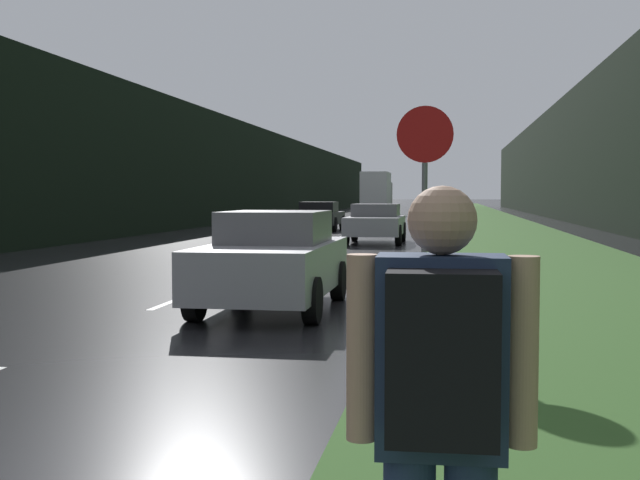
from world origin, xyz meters
The scene contains 13 objects.
grass_verge centered at (6.62, 40.00, 0.01)m, with size 6.00×240.00×0.02m, color #386028.
lane_stripe_c centered at (0.00, 14.26, 0.00)m, with size 0.12×3.00×0.01m, color silver.
lane_stripe_d centered at (0.00, 21.26, 0.00)m, with size 0.12×3.00×0.01m, color silver.
lane_stripe_e centered at (0.00, 28.26, 0.00)m, with size 0.12×3.00×0.01m, color silver.
lane_stripe_f centered at (0.00, 35.26, 0.00)m, with size 0.12×3.00×0.01m, color silver.
treeline_far_side centered at (-9.62, 50.00, 3.20)m, with size 2.00×140.00×6.40m, color black.
treeline_near_side centered at (12.62, 50.00, 4.07)m, with size 2.00×140.00×8.15m, color black.
stop_sign centered at (4.13, 11.33, 1.74)m, with size 0.69×0.07×2.82m.
hitchhiker_with_backpack centered at (4.42, 3.96, 1.01)m, with size 0.61×0.42×1.76m.
car_passing_near centered at (1.81, 13.20, 0.75)m, with size 1.84×4.05×1.48m.
car_passing_far centered at (1.81, 29.94, 0.73)m, with size 2.00×4.15×1.40m.
car_oncoming centered at (-1.81, 39.72, 0.71)m, with size 2.03×4.23×1.39m.
delivery_truck centered at (-1.81, 70.33, 1.88)m, with size 2.39×7.42×3.62m.
Camera 1 is at (4.45, 1.41, 1.74)m, focal length 45.00 mm.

